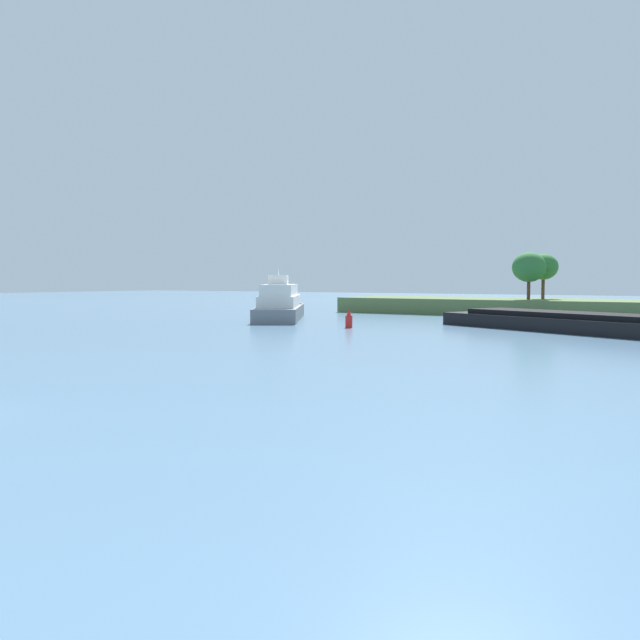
% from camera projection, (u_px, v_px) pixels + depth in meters
% --- Properties ---
extents(cargo_barge, '(30.46, 17.99, 5.89)m').
position_uv_depth(cargo_barge, '(597.00, 323.00, 56.40)').
color(cargo_barge, black).
rests_on(cargo_barge, ground).
extents(white_riverboat, '(13.52, 18.13, 6.69)m').
position_uv_depth(white_riverboat, '(280.00, 304.00, 76.72)').
color(white_riverboat, slate).
rests_on(white_riverboat, ground).
extents(channel_buoy_red, '(0.70, 0.70, 1.90)m').
position_uv_depth(channel_buoy_red, '(349.00, 320.00, 63.58)').
color(channel_buoy_red, red).
rests_on(channel_buoy_red, ground).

